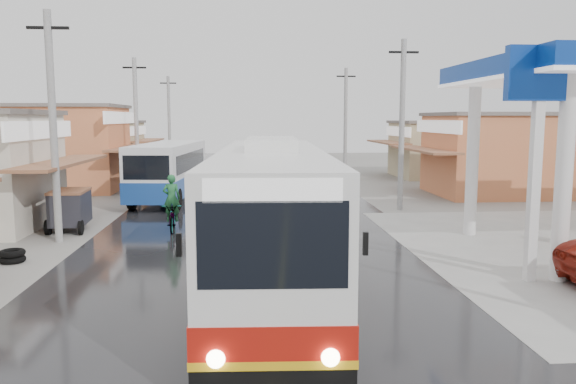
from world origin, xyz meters
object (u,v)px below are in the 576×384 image
Objects in this scene: coach_bus at (272,216)px; cyclist at (173,212)px; tricycle_near at (70,208)px; tyre_stack at (12,256)px; second_bus at (169,170)px.

cyclist is (-3.50, 7.54, -1.12)m from coach_bus.
tyre_stack is (-0.28, -4.82, -0.72)m from tricycle_near.
coach_bus reaches higher than cyclist.
coach_bus reaches higher than tricycle_near.
tricycle_near is (-7.49, 7.87, -0.94)m from coach_bus.
tyre_stack is (-3.03, -13.00, -1.44)m from second_bus.
second_bus is 4.40× the size of tricycle_near.
second_bus is 8.65m from cyclist.
second_bus reaches higher than cyclist.
tricycle_near is 4.88m from tyre_stack.
coach_bus reaches higher than second_bus.
second_bus is 12.04× the size of tyre_stack.
coach_bus is at bearing -49.34° from tricycle_near.
tyre_stack is at bearing -96.26° from tricycle_near.
second_bus is 4.16× the size of cyclist.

